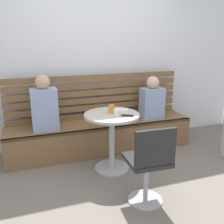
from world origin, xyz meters
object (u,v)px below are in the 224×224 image
object	(u,v)px
phone_on_table	(127,116)
booth_bench	(101,136)
person_adult	(44,106)
cup_ceramic_white	(117,112)
cafe_table	(112,131)
white_chair	(150,163)
person_child_left	(152,100)
cup_tumbler_orange	(111,109)
plate_small	(122,110)

from	to	relation	value
phone_on_table	booth_bench	bearing A→B (deg)	41.47
person_adult	cup_ceramic_white	distance (m)	1.00
person_adult	cafe_table	bearing A→B (deg)	-36.23
cafe_table	white_chair	world-z (taller)	white_chair
cafe_table	person_child_left	distance (m)	1.04
cup_tumbler_orange	phone_on_table	distance (m)	0.23
plate_small	cup_ceramic_white	bearing A→B (deg)	-127.16
cafe_table	white_chair	distance (m)	0.82
cafe_table	cup_tumbler_orange	bearing A→B (deg)	77.91
booth_bench	cup_tumbler_orange	world-z (taller)	cup_tumbler_orange
cup_ceramic_white	plate_small	bearing A→B (deg)	52.84
person_child_left	plate_small	distance (m)	0.81
cafe_table	phone_on_table	world-z (taller)	phone_on_table
cafe_table	cup_tumbler_orange	xyz separation A→B (m)	(0.01, 0.04, 0.27)
booth_bench	cup_tumbler_orange	size ratio (longest dim) A/B	27.00
white_chair	cup_ceramic_white	world-z (taller)	white_chair
booth_bench	person_child_left	xyz separation A→B (m)	(0.81, -0.02, 0.50)
white_chair	plate_small	bearing A→B (deg)	85.49
cafe_table	phone_on_table	size ratio (longest dim) A/B	5.29
white_chair	phone_on_table	xyz separation A→B (m)	(0.04, 0.68, 0.28)
person_adult	phone_on_table	world-z (taller)	person_adult
person_adult	person_child_left	world-z (taller)	person_adult
cup_ceramic_white	booth_bench	bearing A→B (deg)	89.98
cup_ceramic_white	cup_tumbler_orange	xyz separation A→B (m)	(-0.03, 0.11, 0.02)
cup_tumbler_orange	phone_on_table	xyz separation A→B (m)	(0.14, -0.18, -0.05)
cup_ceramic_white	cup_tumbler_orange	size ratio (longest dim) A/B	0.80
plate_small	booth_bench	bearing A→B (deg)	106.66
person_child_left	cup_tumbler_orange	size ratio (longest dim) A/B	6.39
white_chair	person_adult	size ratio (longest dim) A/B	1.15
person_child_left	plate_small	xyz separation A→B (m)	(-0.67, -0.45, 0.02)
booth_bench	phone_on_table	world-z (taller)	phone_on_table
person_child_left	phone_on_table	size ratio (longest dim) A/B	4.57
booth_bench	phone_on_table	bearing A→B (deg)	-81.28
cafe_table	phone_on_table	bearing A→B (deg)	-41.68
cup_ceramic_white	white_chair	bearing A→B (deg)	-84.79
white_chair	person_adult	world-z (taller)	person_adult
booth_bench	person_child_left	distance (m)	0.95
cup_ceramic_white	cup_tumbler_orange	world-z (taller)	cup_tumbler_orange
white_chair	person_child_left	distance (m)	1.59
person_adult	white_chair	bearing A→B (deg)	-57.86
cafe_table	cup_tumbler_orange	distance (m)	0.27
cafe_table	cup_ceramic_white	size ratio (longest dim) A/B	9.25
booth_bench	cafe_table	xyz separation A→B (m)	(-0.04, -0.59, 0.30)
cafe_table	cup_ceramic_white	distance (m)	0.27
booth_bench	person_child_left	size ratio (longest dim) A/B	4.22
cup_ceramic_white	phone_on_table	bearing A→B (deg)	-29.59
cup_ceramic_white	phone_on_table	size ratio (longest dim) A/B	0.57
booth_bench	plate_small	bearing A→B (deg)	-73.34
white_chair	plate_small	distance (m)	0.97
booth_bench	plate_small	size ratio (longest dim) A/B	15.88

